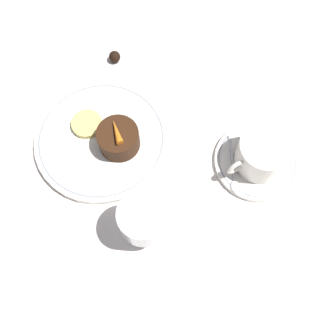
{
  "coord_description": "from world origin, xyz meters",
  "views": [
    {
      "loc": [
        0.09,
        0.27,
        0.65
      ],
      "look_at": [
        -0.03,
        0.06,
        0.04
      ],
      "focal_mm": 42.0,
      "sensor_mm": 36.0,
      "label": 1
    }
  ],
  "objects_px": {
    "fork": "(24,198)",
    "dessert_cake": "(119,139)",
    "coffee_cup": "(263,153)",
    "wine_glass": "(143,220)",
    "dinner_plate": "(102,140)"
  },
  "relations": [
    {
      "from": "dinner_plate",
      "to": "wine_glass",
      "type": "height_order",
      "value": "wine_glass"
    },
    {
      "from": "dessert_cake",
      "to": "coffee_cup",
      "type": "bearing_deg",
      "value": 143.49
    },
    {
      "from": "coffee_cup",
      "to": "dessert_cake",
      "type": "xyz_separation_m",
      "value": [
        0.2,
        -0.15,
        -0.01
      ]
    },
    {
      "from": "dinner_plate",
      "to": "dessert_cake",
      "type": "xyz_separation_m",
      "value": [
        -0.02,
        0.03,
        0.03
      ]
    },
    {
      "from": "fork",
      "to": "dessert_cake",
      "type": "xyz_separation_m",
      "value": [
        -0.19,
        -0.01,
        0.03
      ]
    },
    {
      "from": "fork",
      "to": "dessert_cake",
      "type": "bearing_deg",
      "value": -178.3
    },
    {
      "from": "coffee_cup",
      "to": "wine_glass",
      "type": "bearing_deg",
      "value": 2.06
    },
    {
      "from": "dinner_plate",
      "to": "coffee_cup",
      "type": "distance_m",
      "value": 0.29
    },
    {
      "from": "fork",
      "to": "dessert_cake",
      "type": "distance_m",
      "value": 0.19
    },
    {
      "from": "fork",
      "to": "dinner_plate",
      "type": "bearing_deg",
      "value": -168.79
    },
    {
      "from": "dinner_plate",
      "to": "coffee_cup",
      "type": "height_order",
      "value": "coffee_cup"
    },
    {
      "from": "dinner_plate",
      "to": "dessert_cake",
      "type": "height_order",
      "value": "dessert_cake"
    },
    {
      "from": "fork",
      "to": "dessert_cake",
      "type": "relative_size",
      "value": 2.42
    },
    {
      "from": "wine_glass",
      "to": "fork",
      "type": "distance_m",
      "value": 0.23
    },
    {
      "from": "coffee_cup",
      "to": "wine_glass",
      "type": "height_order",
      "value": "wine_glass"
    }
  ]
}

